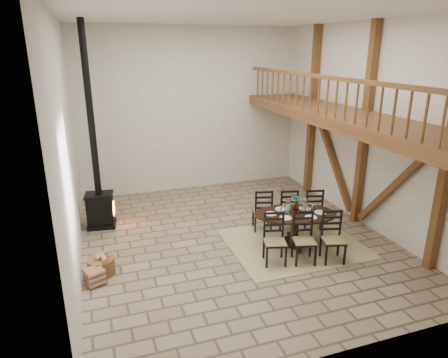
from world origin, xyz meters
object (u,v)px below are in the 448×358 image
object	(u,v)px
log_stack	(94,277)
wood_stove	(98,185)
dining_table	(295,228)
log_basket	(101,266)

from	to	relation	value
log_stack	wood_stove	bearing A→B (deg)	84.60
dining_table	log_basket	world-z (taller)	dining_table
dining_table	log_basket	distance (m)	4.32
dining_table	log_stack	world-z (taller)	dining_table
log_basket	wood_stove	bearing A→B (deg)	87.29
wood_stove	log_basket	bearing A→B (deg)	-85.49
wood_stove	log_basket	distance (m)	2.53
log_basket	log_stack	distance (m)	0.38
dining_table	wood_stove	bearing A→B (deg)	164.56
log_basket	log_stack	xyz separation A→B (m)	(-0.14, -0.35, -0.02)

